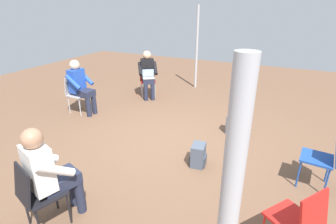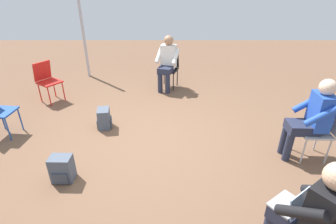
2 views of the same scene
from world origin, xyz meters
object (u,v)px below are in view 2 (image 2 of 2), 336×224
Objects in this scene: chair_west at (169,67)px; backpack_by_empty_chair at (62,170)px; chair_southwest at (47,79)px; person_in_white at (167,60)px; person_in_blue at (312,116)px; chair_north at (321,129)px; backpack_near_laptop_user at (104,119)px; person_with_laptop at (311,211)px.

chair_west reaches higher than backpack_by_empty_chair.
chair_southwest is 2.63m from person_in_white.
chair_west is 3.45m from person_in_blue.
chair_southwest is at bearing -155.27° from backpack_by_empty_chair.
chair_north is at bearing 102.07° from chair_southwest.
chair_north is at bearing 147.06° from person_in_white.
backpack_near_laptop_user is 1.38m from backpack_by_empty_chair.
backpack_near_laptop_user is (-0.86, -3.14, -0.54)m from person_in_blue.
chair_west is at bearing -90.00° from person_in_white.
person_with_laptop is 1.00× the size of person_in_blue.
backpack_near_laptop_user is at bearing 75.88° from person_in_white.
person_in_white is 3.49m from backpack_by_empty_chair.
chair_southwest is 4.98m from person_in_blue.
backpack_by_empty_chair is at bearing 100.39° from person_in_blue.
person_with_laptop is at bearing 80.85° from chair_southwest.
person_in_white is at bearing 139.79° from chair_southwest.
backpack_near_laptop_user is at bearing 77.50° from chair_north.
chair_north is 3.46m from person_in_white.
backpack_near_laptop_user is at bearing 169.07° from backpack_by_empty_chair.
person_in_blue reaches higher than chair_southwest.
backpack_near_laptop_user is (1.81, -1.12, -0.54)m from person_in_white.
chair_west is 3.63m from backpack_by_empty_chair.
person_in_blue is (2.00, 4.56, 0.20)m from chair_southwest.
person_in_blue is 3.44× the size of backpack_by_empty_chair.
person_in_white is (-0.66, 2.53, 0.20)m from chair_southwest.
person_in_blue reaches higher than backpack_by_empty_chair.
backpack_near_laptop_user is at bearing 76.90° from chair_west.
chair_north is at bearing 144.80° from chair_west.
chair_southwest is at bearing -129.01° from backpack_near_laptop_user.
chair_west is (-2.83, -2.14, 0.00)m from chair_north.
backpack_by_empty_chair is at bearing -10.93° from backpack_near_laptop_user.
chair_southwest is at bearing 100.18° from person_with_laptop.
person_with_laptop is at bearing 42.93° from backpack_near_laptop_user.
person_in_blue reaches higher than chair_west.
person_with_laptop is 2.88m from backpack_by_empty_chair.
person_with_laptop is 3.46m from backpack_near_laptop_user.
person_in_blue is 1.00× the size of person_in_white.
person_with_laptop is at bearing 123.40° from person_in_white.
backpack_by_empty_chair is (2.50, 1.15, -0.34)m from chair_southwest.
chair_southwest is at bearing 35.40° from chair_west.
chair_southwest is (-2.01, -4.72, 0.00)m from chair_north.
backpack_by_empty_chair is at bearing 99.92° from chair_north.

